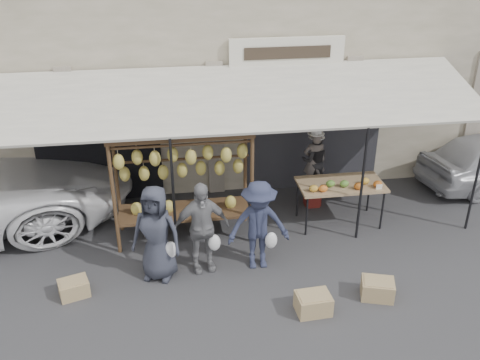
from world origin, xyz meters
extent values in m
plane|color=#2D2D30|center=(0.00, 0.00, 0.00)|extent=(90.00, 90.00, 0.00)
cube|color=#C2B39C|center=(0.00, 6.50, 3.50)|extent=(24.00, 6.00, 7.00)
cube|color=#232328|center=(2.20, 3.46, 1.25)|extent=(3.00, 0.10, 2.50)
cube|color=black|center=(-2.50, 3.46, 1.25)|extent=(2.60, 0.10, 2.50)
cube|color=silver|center=(1.50, 3.40, 3.15)|extent=(2.40, 0.10, 0.60)
cube|color=silver|center=(0.00, 2.30, 2.60)|extent=(10.00, 2.34, 0.63)
cylinder|color=black|center=(-1.00, 1.15, 1.15)|extent=(0.05, 0.05, 2.30)
cylinder|color=black|center=(2.50, 1.15, 1.15)|extent=(0.05, 0.05, 2.30)
cylinder|color=black|center=(4.80, 1.15, 1.15)|extent=(0.05, 0.05, 2.30)
cylinder|color=#513920|center=(-2.06, 1.31, 1.10)|extent=(0.07, 0.07, 2.20)
cylinder|color=#513920|center=(0.44, 1.31, 1.10)|extent=(0.07, 0.07, 2.20)
cylinder|color=#513920|center=(-2.06, 2.11, 1.10)|extent=(0.07, 0.07, 2.20)
cylinder|color=#513920|center=(0.44, 2.11, 1.10)|extent=(0.07, 0.07, 2.20)
cube|color=#513920|center=(-0.81, 1.71, 2.20)|extent=(2.60, 0.90, 0.07)
cylinder|color=#513920|center=(-0.81, 1.36, 2.08)|extent=(2.50, 0.05, 0.05)
cylinder|color=#513920|center=(-0.81, 2.06, 2.08)|extent=(2.50, 0.05, 0.05)
cylinder|color=#513920|center=(-0.81, 1.71, 1.65)|extent=(2.50, 0.05, 0.05)
cube|color=#513920|center=(-0.81, 1.71, 0.55)|extent=(2.50, 0.80, 0.05)
ellipsoid|color=gold|center=(-1.91, 1.36, 1.83)|extent=(0.20, 0.18, 0.30)
ellipsoid|color=gold|center=(-1.59, 1.51, 1.83)|extent=(0.20, 0.18, 0.30)
ellipsoid|color=gold|center=(-1.28, 1.36, 1.85)|extent=(0.20, 0.18, 0.30)
ellipsoid|color=gold|center=(-0.97, 1.51, 1.84)|extent=(0.20, 0.18, 0.30)
ellipsoid|color=gold|center=(-0.65, 1.36, 1.84)|extent=(0.20, 0.18, 0.30)
ellipsoid|color=gold|center=(-0.34, 1.51, 1.85)|extent=(0.20, 0.18, 0.30)
ellipsoid|color=gold|center=(-0.02, 1.36, 1.84)|extent=(0.20, 0.18, 0.30)
ellipsoid|color=gold|center=(0.29, 1.51, 1.83)|extent=(0.20, 0.18, 0.30)
ellipsoid|color=gold|center=(-1.86, 1.71, 1.42)|extent=(0.20, 0.18, 0.30)
ellipsoid|color=gold|center=(-1.51, 1.71, 1.41)|extent=(0.20, 0.18, 0.30)
ellipsoid|color=gold|center=(-1.16, 1.71, 1.41)|extent=(0.20, 0.18, 0.30)
ellipsoid|color=gold|center=(-0.81, 1.71, 1.43)|extent=(0.20, 0.18, 0.30)
ellipsoid|color=gold|center=(-0.46, 1.71, 1.45)|extent=(0.20, 0.18, 0.30)
ellipsoid|color=gold|center=(-0.11, 1.71, 1.42)|extent=(0.20, 0.18, 0.30)
ellipsoid|color=gold|center=(0.24, 1.71, 1.44)|extent=(0.20, 0.18, 0.30)
cube|color=#A18560|center=(2.31, 1.76, 0.88)|extent=(1.70, 0.90, 0.05)
cylinder|color=black|center=(1.54, 1.39, 0.42)|extent=(0.04, 0.04, 0.85)
cylinder|color=black|center=(3.08, 1.39, 0.42)|extent=(0.04, 0.04, 0.85)
cylinder|color=black|center=(1.54, 2.13, 0.42)|extent=(0.04, 0.04, 0.85)
cylinder|color=black|center=(3.08, 2.13, 0.42)|extent=(0.04, 0.04, 0.85)
ellipsoid|color=gold|center=(1.68, 1.49, 0.97)|extent=(0.18, 0.14, 0.14)
ellipsoid|color=orange|center=(1.86, 1.46, 0.97)|extent=(0.18, 0.14, 0.14)
ellipsoid|color=#598C33|center=(2.06, 1.64, 0.97)|extent=(0.18, 0.14, 0.14)
ellipsoid|color=#598C33|center=(2.32, 1.60, 0.97)|extent=(0.18, 0.14, 0.14)
ellipsoid|color=#B25919|center=(2.56, 1.46, 0.97)|extent=(0.18, 0.14, 0.14)
ellipsoid|color=gold|center=(2.76, 1.65, 0.97)|extent=(0.18, 0.14, 0.14)
ellipsoid|color=#B25919|center=(2.96, 1.49, 0.97)|extent=(0.18, 0.14, 0.14)
imported|color=#5C5450|center=(1.97, 2.53, 1.06)|extent=(0.48, 0.32, 1.29)
imported|color=black|center=(2.01, 2.60, 1.02)|extent=(0.66, 0.57, 1.16)
imported|color=#2F323E|center=(-1.33, 0.47, 0.87)|extent=(0.98, 0.80, 1.74)
imported|color=gray|center=(-0.57, 0.58, 0.85)|extent=(1.05, 0.55, 1.70)
imported|color=#282D46|center=(0.43, 0.51, 0.84)|extent=(1.09, 0.63, 1.68)
cube|color=maroon|center=(1.97, 2.53, 0.21)|extent=(0.32, 0.32, 0.42)
cube|color=maroon|center=(2.01, 2.60, 0.22)|extent=(0.34, 0.34, 0.44)
cube|color=tan|center=(1.08, -0.84, 0.16)|extent=(0.56, 0.44, 0.32)
cube|color=tan|center=(2.23, -0.64, 0.16)|extent=(0.62, 0.53, 0.31)
cube|color=tan|center=(-2.74, 0.13, 0.14)|extent=(0.56, 0.48, 0.28)
camera|label=1|loc=(-1.04, -7.29, 5.72)|focal=40.00mm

